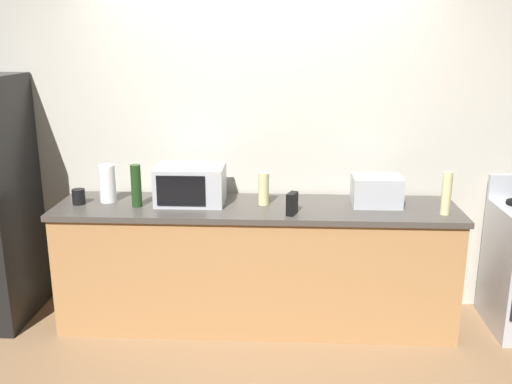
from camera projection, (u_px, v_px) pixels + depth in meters
The scene contains 11 objects.
ground_plane at pixel (253, 349), 3.86m from camera, with size 8.00×8.00×0.00m, color #93704C.
back_wall at pixel (259, 133), 4.28m from camera, with size 6.40×0.10×2.70m, color beige.
counter_run at pixel (256, 265), 4.13m from camera, with size 2.84×0.64×0.90m.
microwave at pixel (191, 185), 4.04m from camera, with size 0.48×0.35×0.27m.
toaster_oven at pixel (376, 191), 4.00m from camera, with size 0.34×0.26×0.21m, color #B7BABF.
paper_towel_roll at pixel (107, 183), 4.07m from camera, with size 0.12×0.12×0.27m, color white.
cordless_phone at pixel (292, 204), 3.80m from camera, with size 0.05×0.11×0.15m, color black.
bottle_wine at pixel (136, 186), 3.95m from camera, with size 0.07×0.07×0.30m, color #1E3F19.
bottle_vinegar at pixel (264, 189), 4.01m from camera, with size 0.08×0.08×0.23m, color beige.
bottle_hand_soap at pixel (446, 193), 3.78m from camera, with size 0.06×0.06×0.29m, color beige.
mug_black at pixel (79, 197), 4.04m from camera, with size 0.09×0.09×0.11m, color black.
Camera 1 is at (0.19, -3.43, 2.06)m, focal length 39.85 mm.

